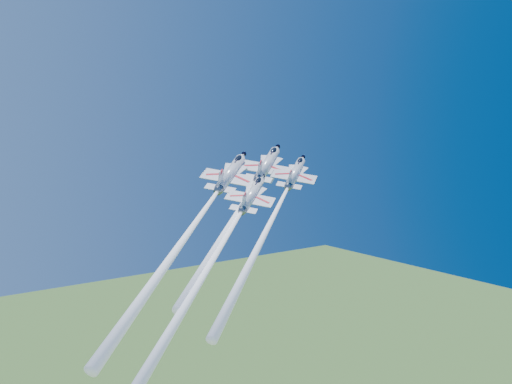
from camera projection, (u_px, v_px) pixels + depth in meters
jet_lead at (243, 205)px, 108.72m from camera, size 34.74×29.82×38.09m
jet_left at (193, 226)px, 101.40m from camera, size 38.30×33.11×44.47m
jet_right at (271, 221)px, 101.99m from camera, size 33.38×28.97×40.04m
jet_slot at (217, 252)px, 94.97m from camera, size 34.55×30.01×41.68m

